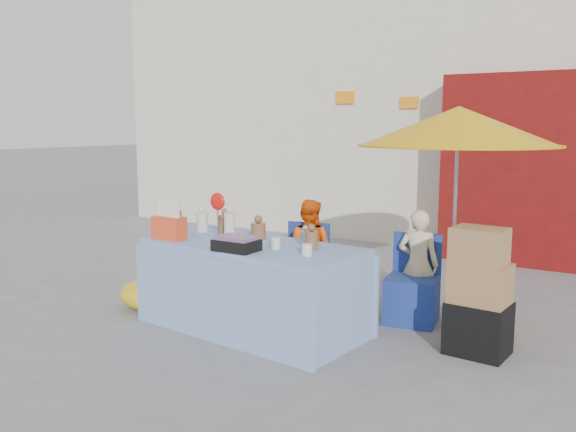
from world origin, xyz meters
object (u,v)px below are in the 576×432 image
Objects in this scene: umbrella at (458,127)px; box_stack at (479,296)px; vendor_orange at (308,250)px; chair_left at (302,279)px; chair_right at (412,296)px; vendor_beige at (418,264)px; market_table at (251,285)px.

umbrella is 1.94× the size of box_stack.
chair_left is at bearing 79.54° from vendor_orange.
vendor_beige is (0.00, 0.13, 0.29)m from chair_right.
vendor_beige is 1.02× the size of box_stack.
vendor_orange is 1.03× the size of box_stack.
vendor_orange reaches higher than box_stack.
chair_left is 1.00× the size of chair_right.
box_stack is (0.77, -0.64, -0.05)m from vendor_beige.
box_stack is (0.47, -0.79, -1.39)m from umbrella.
vendor_beige is at bearing -3.24° from chair_left.
vendor_orange is (-0.03, 1.13, 0.14)m from market_table.
vendor_beige reaches higher than chair_right.
vendor_orange is (-1.25, 0.13, 0.30)m from chair_right.
vendor_beige is (1.25, 0.00, -0.01)m from vendor_orange.
chair_right is 0.77× the size of vendor_beige.
vendor_orange reaches higher than chair_left.
chair_right is 0.41× the size of umbrella.
umbrella is at bearing 46.03° from market_table.
vendor_beige is at bearing 48.74° from market_table.
chair_right is at bearing -9.36° from chair_left.
chair_left is at bearing 97.96° from market_table.
box_stack is at bearing 19.64° from market_table.
market_table is 1.58m from chair_right.
vendor_orange is at bearing -9.36° from vendor_beige.
vendor_beige is (1.25, 0.13, 0.29)m from chair_left.
chair_right is at bearing 146.45° from box_stack.
market_table is 2.62× the size of chair_right.
market_table is 2.47m from umbrella.
chair_left is 1.25m from chair_right.
chair_right is 0.79× the size of box_stack.
chair_left is at bearing 165.83° from box_stack.
market_table is 1.07× the size of umbrella.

